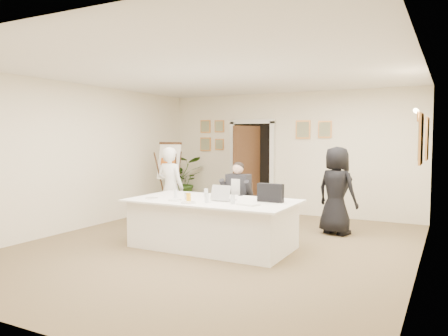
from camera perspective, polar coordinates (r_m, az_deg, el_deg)
name	(u,v)px	position (r m, az deg, el deg)	size (l,w,h in m)	color
floor	(216,247)	(7.20, -1.11, -10.23)	(7.00, 7.00, 0.00)	brown
ceiling	(215,72)	(7.06, -1.14, 12.39)	(6.00, 7.00, 0.02)	white
wall_back	(288,154)	(10.20, 8.40, 1.88)	(6.00, 0.10, 2.80)	white
wall_front	(27,179)	(4.28, -24.34, -1.32)	(6.00, 0.10, 2.80)	white
wall_left	(79,157)	(8.84, -18.43, 1.39)	(0.10, 7.00, 2.80)	white
wall_right	(420,166)	(6.14, 24.22, 0.19)	(0.10, 7.00, 2.80)	white
doorway	(250,168)	(10.38, 3.45, -0.03)	(1.14, 0.86, 2.20)	black
pictures_back_wall	(256,134)	(10.46, 4.22, 4.43)	(3.40, 0.06, 0.80)	#CC8945
pictures_right_wall	(424,139)	(7.33, 24.64, 3.48)	(0.06, 2.20, 0.80)	#CC8945
wall_sconce	(419,116)	(7.34, 24.17, 6.22)	(0.20, 0.30, 0.24)	#B5743A
conference_table	(213,223)	(7.08, -1.49, -7.22)	(2.66, 1.42, 0.78)	white
seated_man	(237,198)	(7.94, 1.73, -3.95)	(0.58, 0.62, 1.35)	black
flip_chart	(171,183)	(9.92, -6.89, -1.90)	(0.57, 0.37, 1.63)	#351E11
standing_man	(170,188)	(8.56, -7.00, -2.58)	(0.58, 0.38, 1.59)	white
standing_woman	(337,191)	(8.23, 14.49, -2.87)	(0.79, 0.51, 1.61)	black
potted_palm	(180,181)	(11.22, -5.73, -1.73)	(1.18, 1.02, 1.31)	#31551C
laptop	(224,192)	(6.91, 0.03, -3.12)	(0.34, 0.36, 0.28)	#B7BABC
laptop_bag	(270,193)	(6.78, 6.09, -3.24)	(0.41, 0.11, 0.29)	black
paper_stack	(248,204)	(6.46, 3.21, -4.74)	(0.30, 0.21, 0.03)	white
plate_left	(152,198)	(7.23, -9.42, -3.91)	(0.21, 0.21, 0.01)	white
plate_mid	(175,200)	(6.97, -6.42, -4.17)	(0.22, 0.22, 0.01)	white
plate_near	(188,203)	(6.67, -4.70, -4.53)	(0.23, 0.23, 0.01)	white
glass_a	(176,194)	(7.25, -6.34, -3.36)	(0.06, 0.06, 0.14)	silver
glass_b	(207,198)	(6.69, -2.29, -3.96)	(0.07, 0.07, 0.14)	silver
glass_c	(233,200)	(6.54, 1.16, -4.14)	(0.07, 0.07, 0.14)	silver
glass_d	(206,193)	(7.34, -2.36, -3.25)	(0.07, 0.07, 0.14)	silver
oj_glass	(189,197)	(6.82, -4.65, -3.85)	(0.07, 0.07, 0.13)	#FFB115
steel_jug	(187,196)	(7.01, -4.81, -3.72)	(0.10, 0.10, 0.11)	silver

